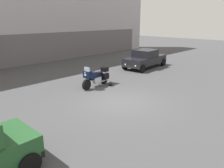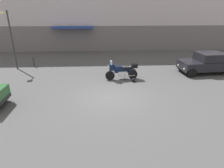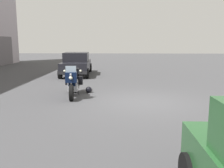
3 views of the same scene
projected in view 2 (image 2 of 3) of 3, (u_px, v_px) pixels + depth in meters
The scene contains 6 objects.
ground_plane at pixel (110, 97), 10.77m from camera, with size 80.00×80.00×0.00m, color #424244.
motorcycle at pixel (122, 71), 13.27m from camera, with size 2.26×0.86×1.36m.
helmet at pixel (133, 80), 12.96m from camera, with size 0.28×0.28×0.28m, color black.
car_sedan_far at pixel (210, 63), 14.57m from camera, with size 4.67×2.21×1.56m.
streetlamp_curbside at pixel (10, 35), 14.62m from camera, with size 0.28×0.94×4.51m.
bollard_curbside at pixel (33, 61), 16.23m from camera, with size 0.16×0.16×0.95m.
Camera 2 is at (-0.41, -9.72, 4.67)m, focal length 30.80 mm.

